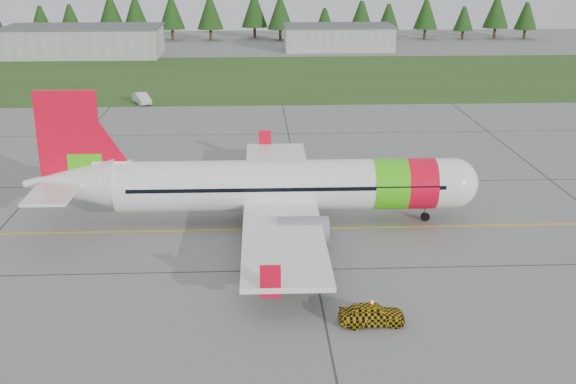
{
  "coord_description": "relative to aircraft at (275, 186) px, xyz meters",
  "views": [
    {
      "loc": [
        5.88,
        -46.7,
        21.64
      ],
      "look_at": [
        8.39,
        6.47,
        3.69
      ],
      "focal_mm": 45.0,
      "sensor_mm": 36.0,
      "label": 1
    }
  ],
  "objects": [
    {
      "name": "follow_me_car",
      "position": [
        5.32,
        -17.43,
        -1.24
      ],
      "size": [
        1.41,
        1.65,
        4.01
      ],
      "primitive_type": "imported",
      "rotation": [
        0.0,
        0.0,
        1.6
      ],
      "color": "#DEB20C",
      "rests_on": "ground"
    },
    {
      "name": "treeline",
      "position": [
        -7.48,
        128.52,
        1.75
      ],
      "size": [
        160.0,
        8.0,
        10.0
      ],
      "primitive_type": null,
      "color": "#1C3F14",
      "rests_on": "ground"
    },
    {
      "name": "ground",
      "position": [
        -7.48,
        -9.48,
        -3.25
      ],
      "size": [
        320.0,
        320.0,
        0.0
      ],
      "primitive_type": "plane",
      "color": "gray",
      "rests_on": "ground"
    },
    {
      "name": "hangar_east",
      "position": [
        17.52,
        108.52,
        -0.65
      ],
      "size": [
        24.0,
        12.0,
        5.2
      ],
      "primitive_type": "cube",
      "color": "#A8A8A3",
      "rests_on": "ground"
    },
    {
      "name": "hangar_west",
      "position": [
        -37.48,
        100.52,
        -0.25
      ],
      "size": [
        32.0,
        14.0,
        6.0
      ],
      "primitive_type": "cube",
      "color": "#A8A8A3",
      "rests_on": "ground"
    },
    {
      "name": "taxi_guideline",
      "position": [
        -7.48,
        -1.48,
        -3.23
      ],
      "size": [
        120.0,
        0.25,
        0.02
      ],
      "primitive_type": "cube",
      "color": "gold",
      "rests_on": "ground"
    },
    {
      "name": "aircraft",
      "position": [
        0.0,
        0.0,
        0.0
      ],
      "size": [
        37.13,
        34.02,
        11.26
      ],
      "rotation": [
        0.0,
        0.0,
        -0.01
      ],
      "color": "white",
      "rests_on": "ground"
    },
    {
      "name": "service_van",
      "position": [
        -18.2,
        49.77,
        -0.82
      ],
      "size": [
        2.2,
        2.16,
        4.86
      ],
      "primitive_type": "imported",
      "rotation": [
        0.0,
        0.0,
        0.42
      ],
      "color": "silver",
      "rests_on": "ground"
    },
    {
      "name": "grass_strip",
      "position": [
        -7.48,
        72.52,
        -3.23
      ],
      "size": [
        320.0,
        50.0,
        0.03
      ],
      "primitive_type": "cube",
      "color": "#30561E",
      "rests_on": "ground"
    }
  ]
}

